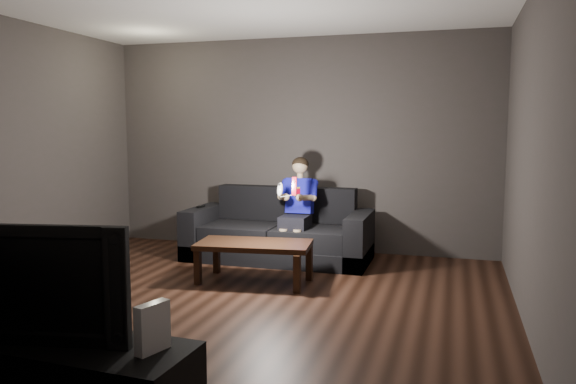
% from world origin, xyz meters
% --- Properties ---
extents(floor, '(5.00, 5.00, 0.00)m').
position_xyz_m(floor, '(0.00, 0.00, 0.00)').
color(floor, black).
rests_on(floor, ground).
extents(back_wall, '(5.00, 0.04, 2.70)m').
position_xyz_m(back_wall, '(0.00, 2.50, 1.35)').
color(back_wall, '#403C38').
rests_on(back_wall, ground).
extents(right_wall, '(0.04, 5.00, 2.70)m').
position_xyz_m(right_wall, '(2.50, 0.00, 1.35)').
color(right_wall, '#403C38').
rests_on(right_wall, ground).
extents(sofa, '(2.17, 0.94, 0.84)m').
position_xyz_m(sofa, '(-0.06, 1.86, 0.27)').
color(sofa, black).
rests_on(sofa, floor).
extents(child, '(0.46, 0.57, 1.14)m').
position_xyz_m(child, '(0.19, 1.81, 0.72)').
color(child, black).
rests_on(child, sofa).
extents(wii_remote_red, '(0.06, 0.08, 0.20)m').
position_xyz_m(wii_remote_red, '(0.28, 1.37, 0.94)').
color(wii_remote_red, red).
rests_on(wii_remote_red, child).
extents(nunchuk_white, '(0.07, 0.10, 0.16)m').
position_xyz_m(nunchuk_white, '(0.11, 1.37, 0.90)').
color(nunchuk_white, white).
rests_on(nunchuk_white, child).
extents(wii_remote_black, '(0.05, 0.14, 0.03)m').
position_xyz_m(wii_remote_black, '(-1.04, 1.78, 0.61)').
color(wii_remote_black, black).
rests_on(wii_remote_black, sofa).
extents(coffee_table, '(1.20, 0.70, 0.41)m').
position_xyz_m(coffee_table, '(0.01, 0.81, 0.36)').
color(coffee_table, black).
rests_on(coffee_table, floor).
extents(tv, '(1.00, 0.31, 0.57)m').
position_xyz_m(tv, '(0.04, -2.27, 0.84)').
color(tv, black).
rests_on(tv, media_console).
extents(wii_console, '(0.10, 0.18, 0.23)m').
position_xyz_m(wii_console, '(0.65, -2.27, 0.67)').
color(wii_console, white).
rests_on(wii_console, media_console).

